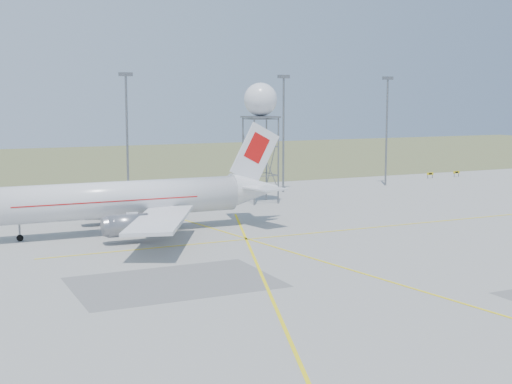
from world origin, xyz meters
name	(u,v)px	position (x,y,z in m)	size (l,w,h in m)	color
ground	(461,297)	(0.00, 0.00, 0.00)	(400.00, 400.00, 0.00)	#A1A19B
grass_strip	(89,162)	(0.00, 140.00, 0.01)	(400.00, 120.00, 0.03)	#5C6B3A
mast_b	(127,126)	(-10.00, 66.00, 12.07)	(2.20, 0.50, 20.50)	slate
mast_c	(283,124)	(18.00, 66.00, 12.07)	(2.20, 0.50, 20.50)	slate
mast_d	(387,122)	(40.00, 66.00, 12.07)	(2.20, 0.50, 20.50)	slate
taxi_sign_near	(430,174)	(55.60, 72.00, 0.89)	(1.60, 0.17, 1.20)	black
taxi_sign_far	(456,173)	(62.60, 72.00, 0.89)	(1.60, 0.17, 1.20)	black
airliner_main	(128,200)	(-17.15, 40.18, 4.10)	(39.32, 38.26, 13.38)	silver
radar_tower	(261,136)	(8.67, 56.05, 10.60)	(5.22, 5.22, 18.89)	slate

